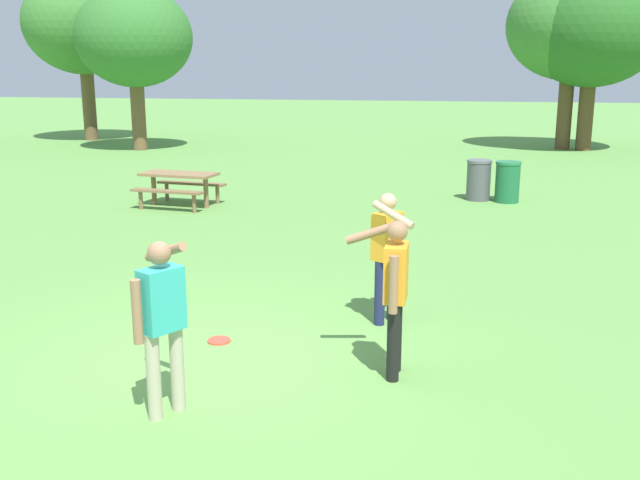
# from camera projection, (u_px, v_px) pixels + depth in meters

# --- Properties ---
(ground_plane) EXTENTS (120.00, 120.00, 0.00)m
(ground_plane) POSITION_uv_depth(u_px,v_px,m) (206.00, 363.00, 7.81)
(ground_plane) COLOR #609947
(person_thrower) EXTENTS (0.56, 0.82, 1.64)m
(person_thrower) POSITION_uv_depth(u_px,v_px,m) (162.00, 315.00, 6.47)
(person_thrower) COLOR #B7AD93
(person_thrower) RESTS_ON ground
(person_catcher) EXTENTS (0.56, 0.82, 1.64)m
(person_catcher) POSITION_uv_depth(u_px,v_px,m) (388.00, 248.00, 8.85)
(person_catcher) COLOR #1E234C
(person_catcher) RESTS_ON ground
(person_bystander) EXTENTS (0.67, 0.61, 1.64)m
(person_bystander) POSITION_uv_depth(u_px,v_px,m) (394.00, 287.00, 7.30)
(person_bystander) COLOR black
(person_bystander) RESTS_ON ground
(frisbee) EXTENTS (0.27, 0.27, 0.03)m
(frisbee) POSITION_uv_depth(u_px,v_px,m) (219.00, 341.00, 8.42)
(frisbee) COLOR #E04733
(frisbee) RESTS_ON ground
(picnic_table_near) EXTENTS (1.85, 1.60, 0.77)m
(picnic_table_near) POSITION_uv_depth(u_px,v_px,m) (179.00, 182.00, 16.38)
(picnic_table_near) COLOR olive
(picnic_table_near) RESTS_ON ground
(trash_can_beside_table) EXTENTS (0.59, 0.59, 0.96)m
(trash_can_beside_table) POSITION_uv_depth(u_px,v_px,m) (479.00, 180.00, 17.18)
(trash_can_beside_table) COLOR #515156
(trash_can_beside_table) RESTS_ON ground
(trash_can_further_along) EXTENTS (0.59, 0.59, 0.96)m
(trash_can_further_along) POSITION_uv_depth(u_px,v_px,m) (507.00, 182.00, 16.91)
(trash_can_further_along) COLOR #1E663D
(trash_can_further_along) RESTS_ON ground
(tree_tall_left) EXTENTS (4.90, 4.90, 6.92)m
(tree_tall_left) POSITION_uv_depth(u_px,v_px,m) (83.00, 24.00, 30.06)
(tree_tall_left) COLOR brown
(tree_tall_left) RESTS_ON ground
(tree_broad_center) EXTENTS (4.29, 4.29, 5.97)m
(tree_broad_center) POSITION_uv_depth(u_px,v_px,m) (134.00, 38.00, 26.59)
(tree_broad_center) COLOR brown
(tree_broad_center) RESTS_ON ground
(tree_far_right) EXTENTS (4.74, 4.74, 6.60)m
(tree_far_right) POSITION_uv_depth(u_px,v_px,m) (571.00, 26.00, 26.70)
(tree_far_right) COLOR brown
(tree_far_right) RESTS_ON ground
(tree_slender_mid) EXTENTS (5.09, 5.09, 6.66)m
(tree_slender_mid) POSITION_uv_depth(u_px,v_px,m) (593.00, 28.00, 26.36)
(tree_slender_mid) COLOR brown
(tree_slender_mid) RESTS_ON ground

